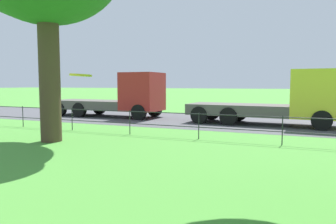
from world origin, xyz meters
The scene contains 5 objects.
street_strip centered at (0.00, 20.69, 0.00)m, with size 80.00×7.72×0.01m, color #4C4C51.
park_fence centered at (0.00, 14.63, 0.66)m, with size 29.73×0.04×1.00m.
frisbee centered at (1.15, 6.33, 2.18)m, with size 0.38×0.38×0.04m.
flatbed_truck_far_right centered at (-6.96, 20.53, 1.22)m, with size 7.30×2.43×2.75m.
flatbed_truck_left centered at (2.59, 20.11, 1.22)m, with size 7.38×2.68×2.75m.
Camera 1 is at (3.71, 3.09, 2.07)m, focal length 34.68 mm.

